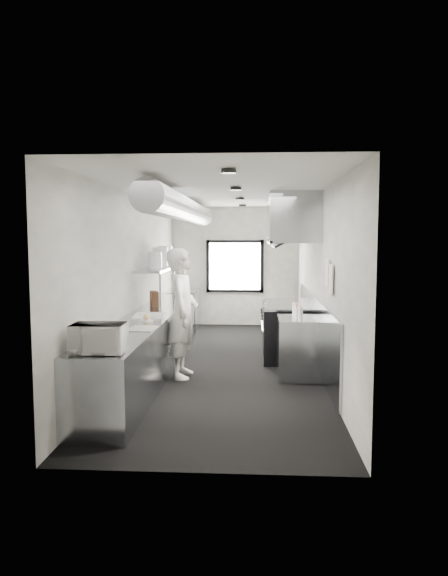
# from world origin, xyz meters

# --- Properties ---
(floor) EXTENTS (3.00, 8.00, 0.01)m
(floor) POSITION_xyz_m (0.00, 0.00, 0.00)
(floor) COLOR black
(floor) RESTS_ON ground
(ceiling) EXTENTS (3.00, 8.00, 0.01)m
(ceiling) POSITION_xyz_m (0.00, 0.00, 2.80)
(ceiling) COLOR silver
(ceiling) RESTS_ON wall_back
(wall_back) EXTENTS (3.00, 0.02, 2.80)m
(wall_back) POSITION_xyz_m (0.00, 4.00, 1.40)
(wall_back) COLOR silver
(wall_back) RESTS_ON floor
(wall_front) EXTENTS (3.00, 0.02, 2.80)m
(wall_front) POSITION_xyz_m (0.00, -4.00, 1.40)
(wall_front) COLOR silver
(wall_front) RESTS_ON floor
(wall_left) EXTENTS (0.02, 8.00, 2.80)m
(wall_left) POSITION_xyz_m (-1.50, 0.00, 1.40)
(wall_left) COLOR silver
(wall_left) RESTS_ON floor
(wall_right) EXTENTS (0.02, 8.00, 2.80)m
(wall_right) POSITION_xyz_m (1.50, 0.00, 1.40)
(wall_right) COLOR silver
(wall_right) RESTS_ON floor
(wall_cladding) EXTENTS (0.03, 5.50, 1.10)m
(wall_cladding) POSITION_xyz_m (1.48, 0.30, 0.55)
(wall_cladding) COLOR #949BA2
(wall_cladding) RESTS_ON wall_right
(hvac_duct) EXTENTS (0.40, 6.40, 0.40)m
(hvac_duct) POSITION_xyz_m (-0.70, 0.40, 2.55)
(hvac_duct) COLOR gray
(hvac_duct) RESTS_ON ceiling
(service_window) EXTENTS (1.36, 0.05, 1.25)m
(service_window) POSITION_xyz_m (0.00, 3.96, 1.40)
(service_window) COLOR white
(service_window) RESTS_ON wall_back
(exhaust_hood) EXTENTS (0.81, 2.20, 0.88)m
(exhaust_hood) POSITION_xyz_m (1.10, 0.70, 2.39)
(exhaust_hood) COLOR #949BA2
(exhaust_hood) RESTS_ON ceiling
(prep_counter) EXTENTS (0.70, 6.00, 0.90)m
(prep_counter) POSITION_xyz_m (-1.15, -0.50, 0.45)
(prep_counter) COLOR #949BA2
(prep_counter) RESTS_ON floor
(pass_shelf) EXTENTS (0.45, 3.00, 0.68)m
(pass_shelf) POSITION_xyz_m (-1.19, 1.00, 1.54)
(pass_shelf) COLOR #949BA2
(pass_shelf) RESTS_ON prep_counter
(range) EXTENTS (0.88, 1.60, 0.94)m
(range) POSITION_xyz_m (1.04, 0.70, 0.47)
(range) COLOR black
(range) RESTS_ON floor
(bottle_station) EXTENTS (0.65, 0.80, 0.90)m
(bottle_station) POSITION_xyz_m (1.15, -0.70, 0.45)
(bottle_station) COLOR #949BA2
(bottle_station) RESTS_ON floor
(far_work_table) EXTENTS (0.70, 1.20, 0.90)m
(far_work_table) POSITION_xyz_m (-1.15, 3.20, 0.45)
(far_work_table) COLOR #949BA2
(far_work_table) RESTS_ON floor
(notice_sheet_a) EXTENTS (0.02, 0.28, 0.38)m
(notice_sheet_a) POSITION_xyz_m (1.47, -1.20, 1.60)
(notice_sheet_a) COLOR white
(notice_sheet_a) RESTS_ON wall_right
(notice_sheet_b) EXTENTS (0.02, 0.28, 0.38)m
(notice_sheet_b) POSITION_xyz_m (1.47, -1.55, 1.55)
(notice_sheet_b) COLOR white
(notice_sheet_b) RESTS_ON wall_right
(line_cook) EXTENTS (0.46, 0.71, 1.93)m
(line_cook) POSITION_xyz_m (-0.60, -0.77, 0.97)
(line_cook) COLOR silver
(line_cook) RESTS_ON floor
(microwave) EXTENTS (0.51, 0.39, 0.30)m
(microwave) POSITION_xyz_m (-1.14, -3.19, 1.05)
(microwave) COLOR white
(microwave) RESTS_ON prep_counter
(deli_tub_a) EXTENTS (0.17, 0.17, 0.11)m
(deli_tub_a) POSITION_xyz_m (-1.29, -2.47, 0.95)
(deli_tub_a) COLOR #A9B5A6
(deli_tub_a) RESTS_ON prep_counter
(deli_tub_b) EXTENTS (0.17, 0.17, 0.09)m
(deli_tub_b) POSITION_xyz_m (-1.31, -2.17, 0.95)
(deli_tub_b) COLOR #A9B5A6
(deli_tub_b) RESTS_ON prep_counter
(newspaper) EXTENTS (0.38, 0.46, 0.01)m
(newspaper) POSITION_xyz_m (-0.98, -1.77, 0.91)
(newspaper) COLOR silver
(newspaper) RESTS_ON prep_counter
(small_plate) EXTENTS (0.24, 0.24, 0.02)m
(small_plate) POSITION_xyz_m (-1.06, -1.15, 0.91)
(small_plate) COLOR silver
(small_plate) RESTS_ON prep_counter
(pastry) EXTENTS (0.09, 0.09, 0.09)m
(pastry) POSITION_xyz_m (-1.06, -1.15, 0.96)
(pastry) COLOR #E2BD77
(pastry) RESTS_ON small_plate
(cutting_board) EXTENTS (0.50, 0.64, 0.02)m
(cutting_board) POSITION_xyz_m (-1.13, -0.67, 0.91)
(cutting_board) COLOR white
(cutting_board) RESTS_ON prep_counter
(knife_block) EXTENTS (0.19, 0.27, 0.27)m
(knife_block) POSITION_xyz_m (-1.25, 0.43, 1.03)
(knife_block) COLOR #4E2B1B
(knife_block) RESTS_ON prep_counter
(plate_stack_a) EXTENTS (0.30, 0.30, 0.28)m
(plate_stack_a) POSITION_xyz_m (-1.19, 0.22, 1.71)
(plate_stack_a) COLOR silver
(plate_stack_a) RESTS_ON pass_shelf
(plate_stack_b) EXTENTS (0.33, 0.33, 0.35)m
(plate_stack_b) POSITION_xyz_m (-1.17, 0.64, 1.74)
(plate_stack_b) COLOR silver
(plate_stack_b) RESTS_ON pass_shelf
(plate_stack_c) EXTENTS (0.29, 0.29, 0.36)m
(plate_stack_c) POSITION_xyz_m (-1.19, 1.17, 1.75)
(plate_stack_c) COLOR silver
(plate_stack_c) RESTS_ON pass_shelf
(plate_stack_d) EXTENTS (0.27, 0.27, 0.34)m
(plate_stack_d) POSITION_xyz_m (-1.22, 1.60, 1.74)
(plate_stack_d) COLOR silver
(plate_stack_d) RESTS_ON pass_shelf
(squeeze_bottle_a) EXTENTS (0.08, 0.08, 0.20)m
(squeeze_bottle_a) POSITION_xyz_m (1.13, -1.00, 1.00)
(squeeze_bottle_a) COLOR white
(squeeze_bottle_a) RESTS_ON bottle_station
(squeeze_bottle_b) EXTENTS (0.07, 0.07, 0.17)m
(squeeze_bottle_b) POSITION_xyz_m (1.09, -0.81, 0.98)
(squeeze_bottle_b) COLOR white
(squeeze_bottle_b) RESTS_ON bottle_station
(squeeze_bottle_c) EXTENTS (0.06, 0.06, 0.17)m
(squeeze_bottle_c) POSITION_xyz_m (1.09, -0.71, 0.99)
(squeeze_bottle_c) COLOR white
(squeeze_bottle_c) RESTS_ON bottle_station
(squeeze_bottle_d) EXTENTS (0.07, 0.07, 0.20)m
(squeeze_bottle_d) POSITION_xyz_m (1.08, -0.51, 1.00)
(squeeze_bottle_d) COLOR white
(squeeze_bottle_d) RESTS_ON bottle_station
(squeeze_bottle_e) EXTENTS (0.06, 0.06, 0.16)m
(squeeze_bottle_e) POSITION_xyz_m (1.09, -0.39, 0.98)
(squeeze_bottle_e) COLOR white
(squeeze_bottle_e) RESTS_ON bottle_station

